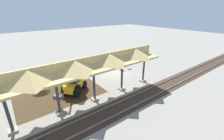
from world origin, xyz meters
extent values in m
plane|color=gray|center=(0.00, 0.00, 0.00)|extent=(120.00, 120.00, 0.00)
cube|color=#42301E|center=(8.73, 0.78, 0.00)|extent=(9.31, 7.00, 0.01)
cube|color=#9E998E|center=(-1.31, 4.76, 0.10)|extent=(0.70, 0.70, 0.20)
cylinder|color=#2D383D|center=(-1.31, 4.76, 1.80)|extent=(0.24, 0.24, 3.60)
cube|color=#9E998E|center=(2.44, 4.76, 0.10)|extent=(0.70, 0.70, 0.20)
cylinder|color=#2D383D|center=(2.44, 4.76, 1.80)|extent=(0.24, 0.24, 3.60)
cube|color=#9E998E|center=(6.19, 4.76, 0.10)|extent=(0.70, 0.70, 0.20)
cylinder|color=#2D383D|center=(6.19, 4.76, 1.80)|extent=(0.24, 0.24, 3.60)
cube|color=#9E998E|center=(9.93, 4.76, 0.10)|extent=(0.70, 0.70, 0.20)
cylinder|color=#2D383D|center=(9.93, 4.76, 1.80)|extent=(0.24, 0.24, 3.60)
cube|color=#9E998E|center=(13.68, 4.76, 0.10)|extent=(0.70, 0.70, 0.20)
cylinder|color=#2D383D|center=(13.68, 4.76, 1.80)|extent=(0.24, 0.24, 3.60)
cube|color=tan|center=(9.93, 4.76, 3.70)|extent=(23.69, 3.20, 0.20)
cube|color=tan|center=(9.93, 4.76, 4.35)|extent=(23.69, 0.20, 1.10)
pyramid|color=tan|center=(0.56, 4.76, 4.35)|extent=(3.37, 3.20, 1.10)
pyramid|color=tan|center=(4.31, 4.76, 4.35)|extent=(3.37, 3.20, 1.10)
pyramid|color=tan|center=(8.06, 4.76, 4.35)|extent=(3.37, 3.20, 1.10)
pyramid|color=tan|center=(11.81, 4.76, 4.35)|extent=(3.37, 3.20, 1.10)
cube|color=slate|center=(0.00, 6.75, 0.07)|extent=(60.00, 0.08, 0.15)
cube|color=slate|center=(0.00, 8.19, 0.07)|extent=(60.00, 0.08, 0.15)
cube|color=#38281E|center=(0.00, 7.47, 0.01)|extent=(60.00, 2.58, 0.03)
cylinder|color=gray|center=(-3.05, -0.85, 1.05)|extent=(0.06, 0.06, 2.11)
cylinder|color=red|center=(-3.05, -0.85, 1.92)|extent=(0.75, 0.20, 0.76)
cube|color=yellow|center=(7.08, 1.88, 0.97)|extent=(3.30, 3.03, 0.90)
cube|color=#1E262D|center=(7.23, 2.01, 2.12)|extent=(1.75, 1.73, 1.40)
cube|color=yellow|center=(6.28, 1.23, 1.67)|extent=(1.58, 1.57, 0.50)
cylinder|color=black|center=(8.27, 1.93, 0.70)|extent=(1.27, 1.12, 1.40)
cylinder|color=black|center=(7.37, 3.04, 0.70)|extent=(1.27, 1.12, 1.40)
cylinder|color=black|center=(6.64, 0.69, 0.45)|extent=(0.89, 0.80, 0.90)
cylinder|color=black|center=(5.82, 1.70, 0.45)|extent=(0.89, 0.80, 0.90)
cylinder|color=yellow|center=(8.67, 3.18, 2.08)|extent=(0.94, 0.81, 1.41)
cylinder|color=yellow|center=(9.35, 3.73, 2.01)|extent=(0.85, 0.73, 1.51)
cube|color=#47474C|center=(9.67, 3.99, 1.30)|extent=(0.97, 1.00, 0.40)
cone|color=#42301E|center=(10.39, -0.32, 0.00)|extent=(4.12, 4.12, 2.24)
cylinder|color=orange|center=(-1.66, -0.17, 0.45)|extent=(0.56, 0.56, 0.90)
camera|label=1|loc=(12.96, 16.80, 8.93)|focal=24.00mm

